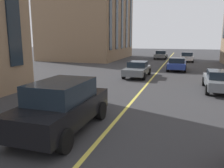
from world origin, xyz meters
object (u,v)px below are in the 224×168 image
at_px(car_grey_parked_a, 137,69).
at_px(car_grey_oncoming, 161,55).
at_px(car_grey_trailing, 220,80).
at_px(car_blue_far, 177,64).
at_px(car_white_parked_b, 187,57).
at_px(car_black_near, 62,105).

bearing_deg(car_grey_parked_a, car_grey_oncoming, -0.33).
bearing_deg(car_grey_trailing, car_blue_far, 18.07).
bearing_deg(car_grey_parked_a, car_white_parked_b, -15.25).
bearing_deg(car_blue_far, car_white_parked_b, -5.84).
xyz_separation_m(car_blue_far, car_grey_parked_a, (-5.45, 3.22, 0.00)).
distance_m(car_black_near, car_grey_oncoming, 32.06).
height_order(car_grey_oncoming, car_white_parked_b, car_white_parked_b).
xyz_separation_m(car_grey_oncoming, car_grey_parked_a, (-19.17, 0.11, 0.00)).
xyz_separation_m(car_grey_trailing, car_white_parked_b, (19.60, 2.03, -0.00)).
height_order(car_grey_oncoming, car_grey_parked_a, same).
bearing_deg(car_grey_oncoming, car_blue_far, -167.22).
xyz_separation_m(car_blue_far, car_white_parked_b, (10.19, -1.04, -0.00)).
xyz_separation_m(car_blue_far, car_grey_oncoming, (13.72, 3.11, 0.00)).
distance_m(car_blue_far, car_grey_parked_a, 6.33).
distance_m(car_grey_trailing, car_white_parked_b, 19.70).
bearing_deg(car_grey_trailing, car_grey_parked_a, 57.83).
distance_m(car_white_parked_b, car_grey_parked_a, 16.21).
bearing_deg(car_grey_trailing, car_white_parked_b, 5.91).
distance_m(car_grey_oncoming, car_grey_parked_a, 19.17).
relative_size(car_grey_oncoming, car_white_parked_b, 1.13).
bearing_deg(car_blue_far, car_black_near, 169.39).
bearing_deg(car_blue_far, car_grey_parked_a, 149.40).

